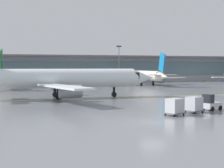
# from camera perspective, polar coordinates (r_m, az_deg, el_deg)

# --- Properties ---
(ground_plane) EXTENTS (400.00, 400.00, 0.00)m
(ground_plane) POSITION_cam_1_polar(r_m,az_deg,el_deg) (33.63, 7.07, -6.55)
(ground_plane) COLOR slate
(taxiway_centreline_stripe) EXTENTS (109.99, 2.02, 0.01)m
(taxiway_centreline_stripe) POSITION_cam_1_polar(r_m,az_deg,el_deg) (57.02, -7.37, -2.61)
(taxiway_centreline_stripe) COLOR yellow
(taxiway_centreline_stripe) RESTS_ON ground_plane
(terminal_concourse) EXTENTS (193.89, 11.00, 9.60)m
(terminal_concourse) POSITION_cam_1_polar(r_m,az_deg,el_deg) (119.21, -9.46, 2.67)
(terminal_concourse) COLOR #9EA3A8
(terminal_concourse) RESTS_ON ground_plane
(gate_airplane_1) EXTENTS (27.60, 29.65, 9.83)m
(gate_airplane_1) POSITION_cam_1_polar(r_m,az_deg,el_deg) (92.66, -17.93, 1.26)
(gate_airplane_1) COLOR silver
(gate_airplane_1) RESTS_ON ground_plane
(gate_airplane_2) EXTENTS (26.50, 28.45, 9.44)m
(gate_airplane_2) POSITION_cam_1_polar(r_m,az_deg,el_deg) (100.43, 5.85, 1.45)
(gate_airplane_2) COLOR silver
(gate_airplane_2) RESTS_ON ground_plane
(taxiing_regional_jet) EXTENTS (34.05, 31.74, 11.30)m
(taxiing_regional_jet) POSITION_cam_1_polar(r_m,az_deg,el_deg) (58.70, -8.10, 0.86)
(taxiing_regional_jet) COLOR white
(taxiing_regional_jet) RESTS_ON ground_plane
(baggage_tug) EXTENTS (2.94, 2.38, 2.10)m
(baggage_tug) POSITION_cam_1_polar(r_m,az_deg,el_deg) (43.77, 16.70, -3.25)
(baggage_tug) COLOR silver
(baggage_tug) RESTS_ON ground_plane
(cargo_dolly_lead) EXTENTS (2.55, 2.29, 1.94)m
(cargo_dolly_lead) POSITION_cam_1_polar(r_m,az_deg,el_deg) (41.08, 14.03, -3.39)
(cargo_dolly_lead) COLOR #595B60
(cargo_dolly_lead) RESTS_ON ground_plane
(cargo_dolly_trailing) EXTENTS (2.55, 2.29, 1.94)m
(cargo_dolly_trailing) POSITION_cam_1_polar(r_m,az_deg,el_deg) (38.34, 10.76, -3.81)
(cargo_dolly_trailing) COLOR #595B60
(cargo_dolly_trailing) RESTS_ON ground_plane
(apron_light_mast_2) EXTENTS (1.80, 0.36, 12.97)m
(apron_light_mast_2) POSITION_cam_1_polar(r_m,az_deg,el_deg) (116.62, 1.19, 3.81)
(apron_light_mast_2) COLOR gray
(apron_light_mast_2) RESTS_ON ground_plane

